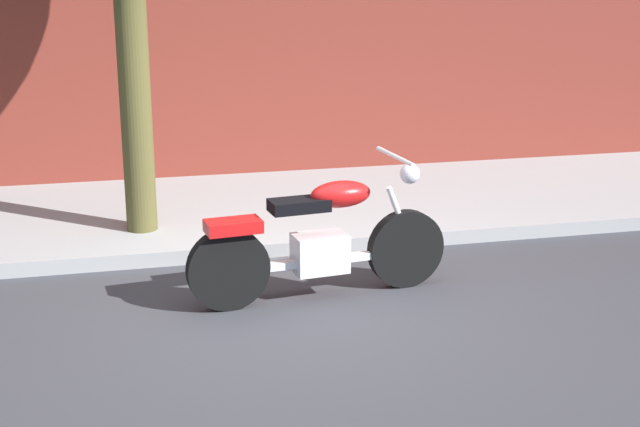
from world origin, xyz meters
TOP-DOWN VIEW (x-y plane):
  - ground_plane at (0.00, 0.00)m, footprint 60.00×60.00m
  - sidewalk at (0.00, 2.85)m, footprint 19.75×2.91m
  - motorcycle at (0.30, 0.34)m, footprint 2.23×0.70m

SIDE VIEW (x-z plane):
  - ground_plane at x=0.00m, z-range 0.00..0.00m
  - sidewalk at x=0.00m, z-range 0.00..0.14m
  - motorcycle at x=0.30m, z-range -0.10..1.07m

